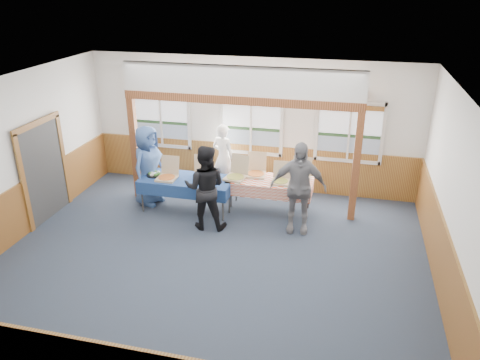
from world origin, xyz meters
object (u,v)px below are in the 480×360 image
object	(u,v)px
table_left	(186,181)
woman_white	(224,158)
person_grey	(298,188)
man_blue	(148,165)
woman_black	(205,188)
table_right	(270,182)

from	to	relation	value
table_left	woman_white	world-z (taller)	woman_white
person_grey	table_left	bearing A→B (deg)	167.65
woman_white	man_blue	xyz separation A→B (m)	(-1.48, -1.07, 0.08)
woman_black	person_grey	xyz separation A→B (m)	(1.87, 0.30, 0.06)
table_right	man_blue	size ratio (longest dim) A/B	1.10
table_left	person_grey	xyz separation A→B (m)	(2.52, -0.37, 0.26)
woman_black	man_blue	distance (m)	1.80
table_right	woman_white	bearing A→B (deg)	123.20
table_right	man_blue	bearing A→B (deg)	161.05
man_blue	woman_white	bearing A→B (deg)	-39.22
table_left	man_blue	xyz separation A→B (m)	(-0.95, 0.13, 0.22)
woman_black	person_grey	distance (m)	1.89
table_left	table_right	xyz separation A→B (m)	(1.82, 0.36, -0.00)
table_left	table_right	size ratio (longest dim) A/B	1.04
person_grey	woman_white	bearing A→B (deg)	137.76
table_left	woman_black	distance (m)	0.96
table_left	woman_white	size ratio (longest dim) A/B	1.25
table_left	man_blue	distance (m)	0.99
woman_white	woman_black	xyz separation A→B (m)	(0.13, -1.88, 0.06)
table_left	woman_black	bearing A→B (deg)	-40.52
table_right	person_grey	distance (m)	1.05
table_left	woman_white	distance (m)	1.32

